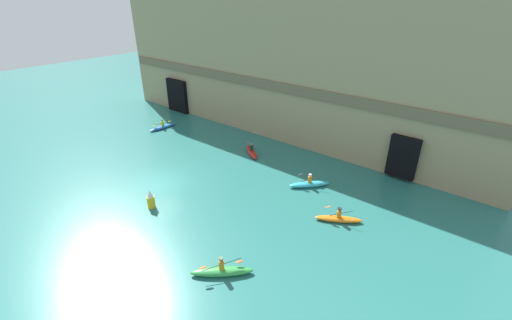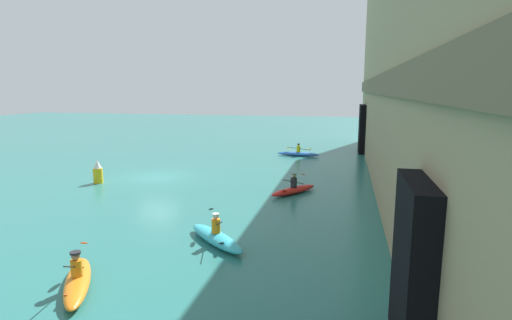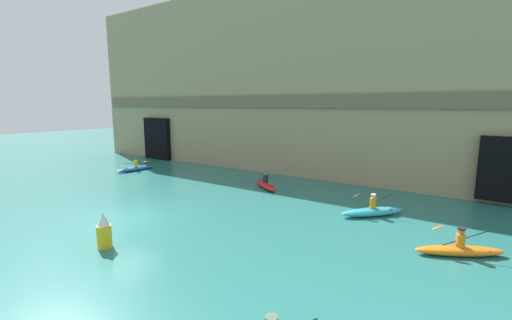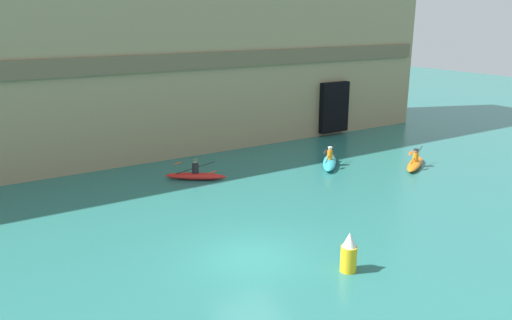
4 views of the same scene
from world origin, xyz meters
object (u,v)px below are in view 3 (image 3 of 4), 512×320
kayak_orange (460,250)px  marker_buoy (104,231)px  kayak_red (265,184)px  kayak_cyan (373,211)px  kayak_blue (136,168)px

kayak_orange → marker_buoy: size_ratio=2.18×
kayak_orange → kayak_red: 12.45m
kayak_orange → marker_buoy: marker_buoy is taller
marker_buoy → kayak_cyan: bearing=52.8°
kayak_blue → marker_buoy: size_ratio=2.54×
kayak_orange → kayak_blue: kayak_orange is taller
kayak_blue → marker_buoy: marker_buoy is taller
kayak_cyan → kayak_orange: bearing=97.3°
kayak_cyan → kayak_orange: size_ratio=0.97×
kayak_blue → kayak_red: (12.25, 1.20, 0.02)m
kayak_orange → marker_buoy: (-11.43, -7.07, 0.43)m
kayak_orange → kayak_blue: (-23.82, 3.39, -0.01)m
kayak_cyan → kayak_red: kayak_cyan is taller
kayak_blue → kayak_red: 12.31m
kayak_red → kayak_blue: bearing=41.6°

